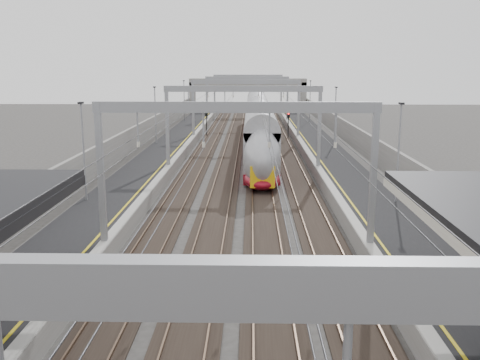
{
  "coord_description": "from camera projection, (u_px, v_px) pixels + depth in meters",
  "views": [
    {
      "loc": [
        0.67,
        -2.15,
        9.16
      ],
      "look_at": [
        0.0,
        29.79,
        2.34
      ],
      "focal_mm": 40.0,
      "sensor_mm": 36.0,
      "label": 1
    }
  ],
  "objects": [
    {
      "name": "signal_red_far",
      "position": [
        288.0,
        120.0,
        68.07
      ],
      "size": [
        0.32,
        0.32,
        3.48
      ],
      "color": "black",
      "rests_on": "ground"
    },
    {
      "name": "signal_green",
      "position": [
        207.0,
        119.0,
        70.02
      ],
      "size": [
        0.32,
        0.32,
        3.48
      ],
      "color": "black",
      "rests_on": "ground"
    },
    {
      "name": "overhead_line",
      "position": [
        245.0,
        97.0,
        53.22
      ],
      "size": [
        13.0,
        140.0,
        6.6
      ],
      "color": "gray",
      "rests_on": "platform_left"
    },
    {
      "name": "platform_left",
      "position": [
        155.0,
        164.0,
        48.09
      ],
      "size": [
        4.0,
        120.0,
        1.0
      ],
      "primitive_type": "cube",
      "color": "black",
      "rests_on": "ground"
    },
    {
      "name": "wall_right",
      "position": [
        369.0,
        153.0,
        47.46
      ],
      "size": [
        0.3,
        120.0,
        3.2
      ],
      "primitive_type": "cube",
      "color": "slate",
      "rests_on": "ground"
    },
    {
      "name": "wall_left",
      "position": [
        119.0,
        152.0,
        47.93
      ],
      "size": [
        0.3,
        120.0,
        3.2
      ],
      "primitive_type": "cube",
      "color": "slate",
      "rests_on": "ground"
    },
    {
      "name": "platform_right",
      "position": [
        333.0,
        165.0,
        47.76
      ],
      "size": [
        4.0,
        120.0,
        1.0
      ],
      "primitive_type": "cube",
      "color": "black",
      "rests_on": "ground"
    },
    {
      "name": "signal_red_near",
      "position": [
        270.0,
        118.0,
        71.29
      ],
      "size": [
        0.32,
        0.32,
        3.48
      ],
      "color": "black",
      "rests_on": "ground"
    },
    {
      "name": "overbridge",
      "position": [
        248.0,
        87.0,
        100.7
      ],
      "size": [
        22.0,
        2.2,
        6.9
      ],
      "color": "slate",
      "rests_on": "ground"
    },
    {
      "name": "tracks",
      "position": [
        244.0,
        170.0,
        48.02
      ],
      "size": [
        11.4,
        140.0,
        0.2
      ],
      "color": "black",
      "rests_on": "ground"
    },
    {
      "name": "train",
      "position": [
        258.0,
        128.0,
        61.75
      ],
      "size": [
        2.86,
        52.05,
        4.51
      ],
      "color": "maroon",
      "rests_on": "ground"
    }
  ]
}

